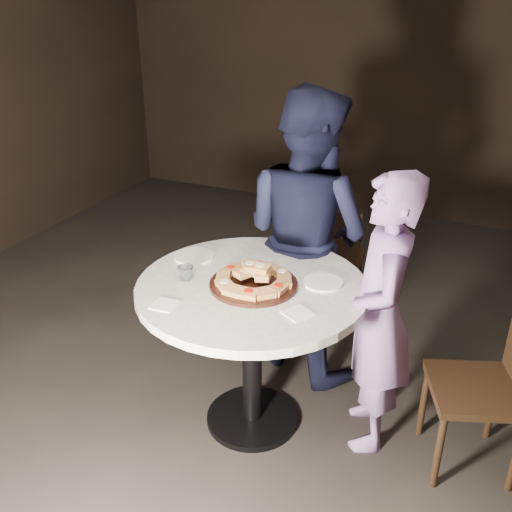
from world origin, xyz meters
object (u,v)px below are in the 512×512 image
at_px(focaccia_pile, 254,277).
at_px(diner_teal, 379,316).
at_px(chair_far, 330,256).
at_px(serving_board, 254,284).
at_px(chair_right, 497,379).
at_px(table, 252,312).
at_px(diner_navy, 306,235).
at_px(water_glass, 186,273).

height_order(focaccia_pile, diner_teal, diner_teal).
bearing_deg(focaccia_pile, chair_far, 87.92).
xyz_separation_m(serving_board, chair_right, (1.16, 0.22, -0.36)).
bearing_deg(serving_board, chair_far, 87.94).
distance_m(chair_right, diner_teal, 0.62).
bearing_deg(chair_far, chair_right, 131.77).
bearing_deg(table, diner_navy, 86.04).
distance_m(serving_board, chair_far, 1.23).
bearing_deg(chair_right, table, -100.62).
relative_size(focaccia_pile, chair_right, 0.44).
bearing_deg(chair_far, table, 79.34).
bearing_deg(serving_board, chair_right, 10.50).
bearing_deg(water_glass, table, 16.37).
distance_m(focaccia_pile, diner_teal, 0.64).
bearing_deg(table, chair_right, 9.58).
height_order(table, focaccia_pile, focaccia_pile).
bearing_deg(diner_navy, water_glass, 86.77).
bearing_deg(water_glass, serving_board, 12.96).
xyz_separation_m(diner_navy, diner_teal, (0.56, -0.51, -0.13)).
distance_m(water_glass, diner_teal, 0.97).
relative_size(serving_board, chair_far, 0.48).
height_order(chair_right, diner_teal, diner_teal).
xyz_separation_m(focaccia_pile, water_glass, (-0.33, -0.08, -0.01)).
bearing_deg(focaccia_pile, diner_navy, 87.50).
distance_m(focaccia_pile, chair_right, 1.25).
distance_m(serving_board, diner_teal, 0.63).
bearing_deg(diner_navy, table, 108.24).
bearing_deg(chair_right, serving_board, -99.71).
relative_size(serving_board, focaccia_pile, 1.11).
bearing_deg(chair_right, diner_teal, -107.02).
height_order(focaccia_pile, water_glass, focaccia_pile).
xyz_separation_m(table, diner_navy, (0.05, 0.67, 0.16)).
height_order(serving_board, diner_navy, diner_navy).
xyz_separation_m(table, chair_right, (1.18, 0.20, -0.19)).
height_order(table, water_glass, water_glass).
xyz_separation_m(table, chair_far, (0.06, 1.16, -0.18)).
height_order(water_glass, diner_navy, diner_navy).
relative_size(focaccia_pile, chair_far, 0.44).
bearing_deg(table, serving_board, -44.19).
bearing_deg(diner_teal, focaccia_pile, -91.48).
relative_size(chair_far, chair_right, 1.01).
height_order(table, diner_navy, diner_navy).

